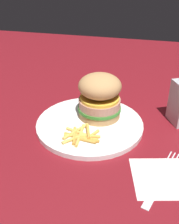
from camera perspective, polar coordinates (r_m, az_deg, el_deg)
The scene contains 6 objects.
ground_plane at distance 0.67m, azimuth 0.78°, elevation -3.12°, with size 1.60×1.60×0.00m, color maroon.
plate at distance 0.66m, azimuth -0.00°, elevation -2.67°, with size 0.26×0.26×0.01m, color white.
sandwich at distance 0.66m, azimuth 2.14°, elevation 3.36°, with size 0.11×0.11×0.11m.
fries_pile at distance 0.61m, azimuth -1.87°, elevation -4.93°, with size 0.09×0.09×0.01m.
napkin at distance 0.55m, azimuth 14.88°, elevation -13.12°, with size 0.11×0.11×0.00m, color white.
fork at distance 0.55m, azimuth 14.97°, elevation -12.83°, with size 0.07×0.17×0.00m.
Camera 1 is at (-0.12, 0.54, 0.37)m, focal length 43.68 mm.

